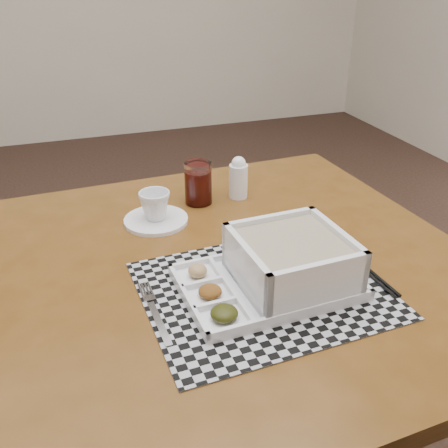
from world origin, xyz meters
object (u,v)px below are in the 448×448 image
(serving_tray, at_px, (285,267))
(cup, at_px, (155,205))
(dining_table, at_px, (235,288))
(juice_glass, at_px, (198,184))
(creamer_bottle, at_px, (238,178))

(serving_tray, height_order, cup, serving_tray)
(dining_table, height_order, cup, cup)
(serving_tray, xyz_separation_m, juice_glass, (-0.05, 0.41, 0.01))
(juice_glass, distance_m, creamer_bottle, 0.11)
(serving_tray, xyz_separation_m, creamer_bottle, (0.06, 0.41, 0.01))
(serving_tray, relative_size, creamer_bottle, 2.99)
(dining_table, relative_size, serving_tray, 3.06)
(cup, bearing_deg, dining_table, -61.82)
(dining_table, bearing_deg, creamer_bottle, 68.28)
(cup, height_order, juice_glass, juice_glass)
(cup, xyz_separation_m, creamer_bottle, (0.23, 0.07, 0.01))
(cup, bearing_deg, juice_glass, 27.77)
(dining_table, xyz_separation_m, juice_glass, (0.00, 0.28, 0.12))
(dining_table, relative_size, cup, 13.91)
(serving_tray, height_order, creamer_bottle, creamer_bottle)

